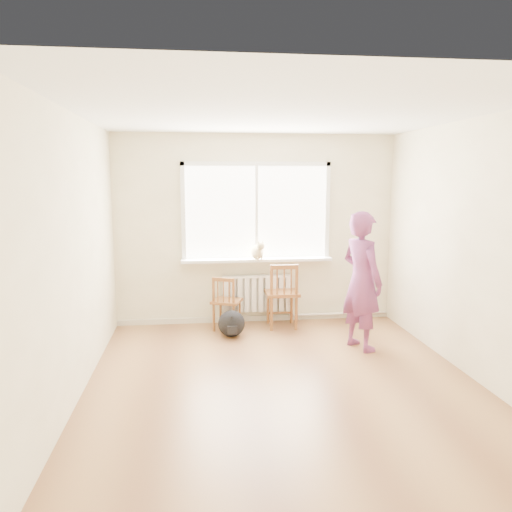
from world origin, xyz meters
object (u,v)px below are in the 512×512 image
object	(u,v)px
chair_right	(283,295)
person	(362,281)
chair_left	(226,303)
backpack	(232,324)
cat	(258,251)

from	to	relation	value
chair_right	person	bearing A→B (deg)	130.94
chair_left	chair_right	bearing A→B (deg)	-157.03
backpack	chair_left	bearing A→B (deg)	100.29
person	chair_right	bearing A→B (deg)	16.49
person	backpack	xyz separation A→B (m)	(-1.55, 0.63, -0.67)
chair_right	backpack	world-z (taller)	chair_right
chair_right	person	size ratio (longest dim) A/B	0.54
chair_right	backpack	distance (m)	0.85
chair_right	cat	size ratio (longest dim) A/B	2.23
cat	chair_right	bearing A→B (deg)	-45.24
chair_left	backpack	world-z (taller)	chair_left
chair_right	cat	distance (m)	0.71
backpack	cat	bearing A→B (deg)	50.96
cat	chair_left	bearing A→B (deg)	-170.73
chair_right	person	xyz separation A→B (m)	(0.81, -0.95, 0.38)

